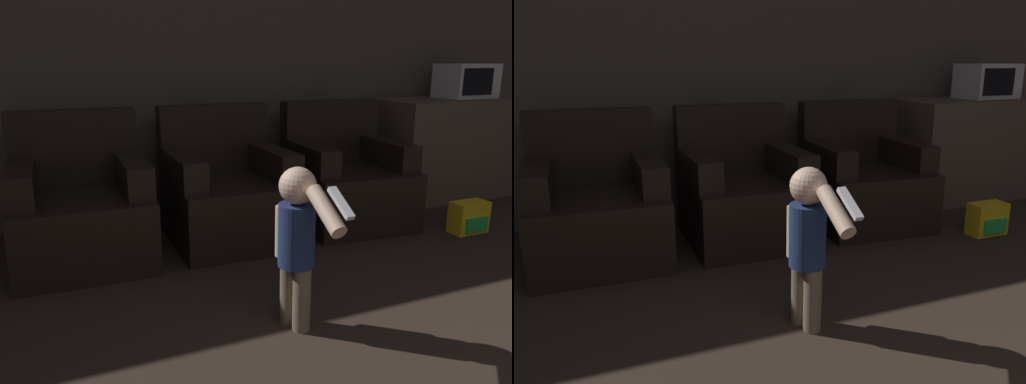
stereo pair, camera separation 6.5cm
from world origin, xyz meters
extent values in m
cube|color=#51493F|center=(0.00, 4.50, 1.30)|extent=(8.40, 0.05, 2.60)
cube|color=black|center=(-0.84, 3.71, 0.22)|extent=(0.83, 0.87, 0.44)
cube|color=black|center=(-0.83, 4.05, 0.69)|extent=(0.82, 0.18, 0.49)
cube|color=black|center=(-1.17, 3.71, 0.54)|extent=(0.18, 0.70, 0.20)
cube|color=black|center=(-0.51, 3.70, 0.54)|extent=(0.18, 0.70, 0.20)
cube|color=black|center=(0.14, 3.71, 0.22)|extent=(0.83, 0.86, 0.44)
cube|color=black|center=(0.15, 4.05, 0.69)|extent=(0.82, 0.17, 0.49)
cube|color=black|center=(-0.18, 3.71, 0.54)|extent=(0.17, 0.69, 0.20)
cube|color=black|center=(0.47, 3.70, 0.54)|extent=(0.17, 0.69, 0.20)
cube|color=black|center=(1.13, 3.71, 0.22)|extent=(0.88, 0.91, 0.44)
cube|color=black|center=(1.15, 4.05, 0.69)|extent=(0.82, 0.23, 0.49)
cube|color=black|center=(0.80, 3.73, 0.54)|extent=(0.22, 0.70, 0.20)
cube|color=black|center=(1.45, 3.68, 0.54)|extent=(0.22, 0.70, 0.20)
cylinder|color=brown|center=(0.02, 2.41, 0.16)|extent=(0.09, 0.09, 0.31)
cylinder|color=brown|center=(0.00, 2.50, 0.16)|extent=(0.09, 0.09, 0.31)
cylinder|color=navy|center=(0.01, 2.46, 0.46)|extent=(0.17, 0.17, 0.30)
sphere|color=beige|center=(0.01, 2.46, 0.70)|extent=(0.17, 0.17, 0.17)
cylinder|color=beige|center=(-0.01, 2.56, 0.45)|extent=(0.07, 0.07, 0.25)
cylinder|color=beige|center=(0.03, 2.24, 0.64)|extent=(0.07, 0.25, 0.19)
cube|color=white|center=(0.03, 2.14, 0.70)|extent=(0.04, 0.16, 0.10)
cube|color=yellow|center=(1.82, 3.14, 0.12)|extent=(0.28, 0.14, 0.24)
cube|color=green|center=(1.82, 3.06, 0.08)|extent=(0.19, 0.02, 0.10)
cube|color=brown|center=(2.43, 4.09, 0.45)|extent=(1.33, 0.69, 0.90)
cube|color=silver|center=(2.62, 4.09, 1.06)|extent=(0.49, 0.35, 0.31)
cube|color=black|center=(2.59, 3.91, 1.06)|extent=(0.35, 0.01, 0.23)
camera|label=1|loc=(-1.02, 0.54, 1.25)|focal=35.00mm
camera|label=2|loc=(-0.96, 0.51, 1.25)|focal=35.00mm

